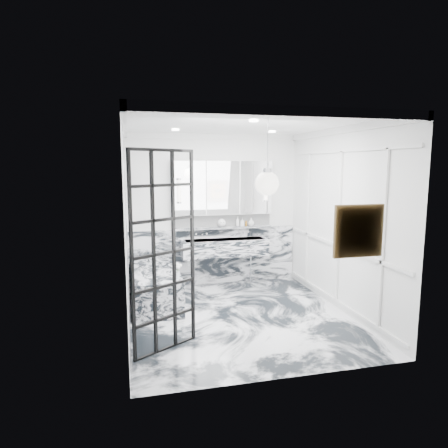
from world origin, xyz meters
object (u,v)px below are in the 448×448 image
object	(u,v)px
trough_sink	(225,247)
bathtub	(155,286)
crittall_door	(164,253)
mirror_cabinet	(222,188)

from	to	relation	value
trough_sink	bathtub	xyz separation A→B (m)	(-1.33, -0.66, -0.45)
crittall_door	mirror_cabinet	bearing A→B (deg)	31.21
crittall_door	trough_sink	bearing A→B (deg)	29.56
trough_sink	mirror_cabinet	size ratio (longest dim) A/B	0.84
mirror_cabinet	bathtub	distance (m)	2.20
crittall_door	trough_sink	distance (m)	2.76
mirror_cabinet	bathtub	world-z (taller)	mirror_cabinet
crittall_door	bathtub	world-z (taller)	crittall_door
trough_sink	bathtub	distance (m)	1.55
crittall_door	mirror_cabinet	xyz separation A→B (m)	(1.31, 2.55, 0.62)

